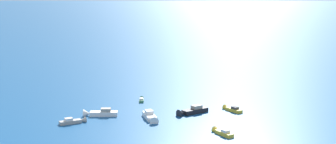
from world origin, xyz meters
name	(u,v)px	position (x,y,z in m)	size (l,w,h in m)	color
motorboat_near_centre	(232,109)	(35.31, -17.06, 0.56)	(6.75, 6.02, 2.09)	gold
motorboat_far_stbd	(142,100)	(45.94, 12.08, 0.43)	(5.59, 2.00, 1.59)	#33704C
motorboat_inshore	(74,121)	(17.93, 27.23, 0.59)	(5.76, 7.31, 2.18)	#9E9993
motorboat_offshore	(151,117)	(23.32, 6.38, 0.79)	(10.42, 5.85, 2.94)	white
motorboat_outer_ring_a	(191,111)	(30.79, -4.91, 0.81)	(8.82, 9.51, 3.00)	black
motorboat_outer_ring_b	(99,113)	(26.28, 21.97, 0.79)	(3.61, 10.24, 2.91)	white
motorboat_outer_ring_c	(222,132)	(10.96, -13.63, 0.56)	(6.86, 5.74, 2.08)	gold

